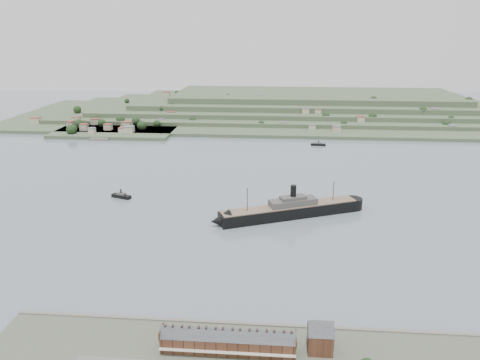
# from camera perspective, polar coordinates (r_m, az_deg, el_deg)

# --- Properties ---
(ground) EXTENTS (1400.00, 1400.00, 0.00)m
(ground) POSITION_cam_1_polar(r_m,az_deg,el_deg) (351.89, 3.09, -3.35)
(ground) COLOR slate
(ground) RESTS_ON ground
(terrace_row) EXTENTS (55.60, 9.80, 11.07)m
(terrace_row) POSITION_cam_1_polar(r_m,az_deg,el_deg) (201.31, -1.48, -19.05)
(terrace_row) COLOR #482919
(terrace_row) RESTS_ON ground
(gabled_building) EXTENTS (10.40, 10.18, 14.09)m
(gabled_building) POSITION_cam_1_polar(r_m,az_deg,el_deg) (203.83, 9.76, -18.34)
(gabled_building) COLOR #482919
(gabled_building) RESTS_ON ground
(far_peninsula) EXTENTS (760.00, 309.00, 30.00)m
(far_peninsula) POSITION_cam_1_polar(r_m,az_deg,el_deg) (730.29, 6.30, 8.77)
(far_peninsula) COLOR #405438
(far_peninsula) RESTS_ON ground
(steamship) EXTENTS (110.34, 56.50, 28.00)m
(steamship) POSITION_cam_1_polar(r_m,az_deg,el_deg) (333.27, 5.65, -3.72)
(steamship) COLOR black
(steamship) RESTS_ON ground
(tugboat) EXTENTS (17.05, 9.81, 7.44)m
(tugboat) POSITION_cam_1_polar(r_m,az_deg,el_deg) (381.84, -14.27, -1.87)
(tugboat) COLOR black
(tugboat) RESTS_ON ground
(ferry_west) EXTENTS (16.29, 5.37, 6.02)m
(ferry_west) POSITION_cam_1_polar(r_m,az_deg,el_deg) (584.65, -9.55, 5.27)
(ferry_west) COLOR black
(ferry_west) RESTS_ON ground
(ferry_east) EXTENTS (17.11, 5.60, 6.33)m
(ferry_east) POSITION_cam_1_polar(r_m,az_deg,el_deg) (543.89, 9.52, 4.32)
(ferry_east) COLOR black
(ferry_east) RESTS_ON ground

